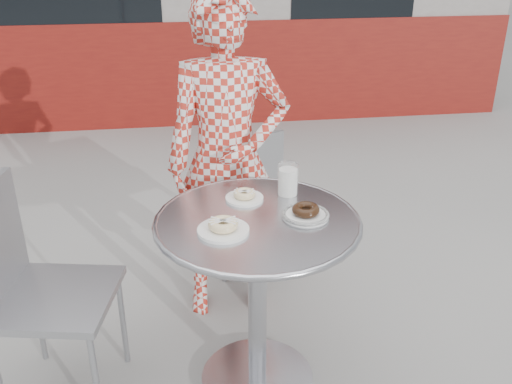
{
  "coord_description": "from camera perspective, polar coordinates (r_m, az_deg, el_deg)",
  "views": [
    {
      "loc": [
        -0.31,
        -1.87,
        1.81
      ],
      "look_at": [
        -0.03,
        0.11,
        0.87
      ],
      "focal_mm": 40.0,
      "sensor_mm": 36.0,
      "label": 1
    }
  ],
  "objects": [
    {
      "name": "ground",
      "position": [
        2.62,
        1.01,
        -18.59
      ],
      "size": [
        60.0,
        60.0,
        0.0
      ],
      "primitive_type": "plane",
      "color": "#999691",
      "rests_on": "ground"
    },
    {
      "name": "bistro_table",
      "position": [
        2.26,
        0.14,
        -7.11
      ],
      "size": [
        0.8,
        0.8,
        0.8
      ],
      "rotation": [
        0.0,
        0.0,
        -0.07
      ],
      "color": "silver",
      "rests_on": "ground"
    },
    {
      "name": "chair_far",
      "position": [
        3.3,
        -2.09,
        -3.05
      ],
      "size": [
        0.52,
        0.53,
        0.83
      ],
      "rotation": [
        0.0,
        0.0,
        3.58
      ],
      "color": "#9C9EA3",
      "rests_on": "ground"
    },
    {
      "name": "chair_left",
      "position": [
        2.53,
        -19.08,
        -13.45
      ],
      "size": [
        0.53,
        0.52,
        0.94
      ],
      "rotation": [
        0.0,
        0.0,
        1.38
      ],
      "color": "#9C9EA3",
      "rests_on": "ground"
    },
    {
      "name": "seated_person",
      "position": [
        2.69,
        -2.85,
        3.05
      ],
      "size": [
        0.59,
        0.39,
        1.6
      ],
      "primitive_type": "imported",
      "rotation": [
        0.0,
        0.0,
        0.0
      ],
      "color": "#B4271B",
      "rests_on": "ground"
    },
    {
      "name": "plate_far",
      "position": [
        2.3,
        -1.17,
        -0.39
      ],
      "size": [
        0.15,
        0.15,
        0.04
      ],
      "rotation": [
        0.0,
        0.0,
        -0.24
      ],
      "color": "white",
      "rests_on": "bistro_table"
    },
    {
      "name": "plate_near",
      "position": [
        2.07,
        -3.3,
        -3.53
      ],
      "size": [
        0.19,
        0.19,
        0.05
      ],
      "rotation": [
        0.0,
        0.0,
        -0.09
      ],
      "color": "white",
      "rests_on": "bistro_table"
    },
    {
      "name": "plate_checker",
      "position": [
        2.18,
        4.98,
        -2.12
      ],
      "size": [
        0.18,
        0.18,
        0.05
      ],
      "rotation": [
        0.0,
        0.0,
        -0.11
      ],
      "color": "white",
      "rests_on": "bistro_table"
    },
    {
      "name": "milk_cup",
      "position": [
        2.33,
        3.21,
        1.17
      ],
      "size": [
        0.09,
        0.09,
        0.14
      ],
      "rotation": [
        0.0,
        0.0,
        -0.29
      ],
      "color": "white",
      "rests_on": "bistro_table"
    }
  ]
}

